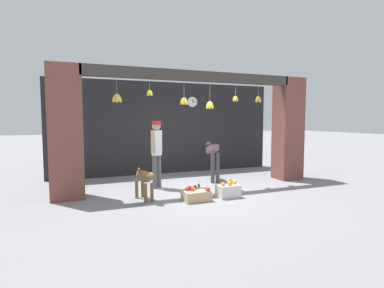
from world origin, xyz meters
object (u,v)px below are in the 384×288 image
at_px(worker_stooping, 213,156).
at_px(fruit_crate_apples, 196,195).
at_px(water_bottle, 199,189).
at_px(wall_clock, 192,102).
at_px(fruit_crate_oranges, 228,190).
at_px(dog, 145,179).
at_px(shopkeeper, 157,148).

distance_m(worker_stooping, fruit_crate_apples, 2.16).
height_order(water_bottle, wall_clock, wall_clock).
height_order(fruit_crate_oranges, wall_clock, wall_clock).
xyz_separation_m(worker_stooping, fruit_crate_oranges, (-0.43, -1.70, -0.56)).
relative_size(fruit_crate_apples, wall_clock, 1.59).
bearing_deg(wall_clock, fruit_crate_apples, -110.47).
bearing_deg(dog, shopkeeper, 139.75).
bearing_deg(fruit_crate_apples, wall_clock, 69.53).
relative_size(shopkeeper, worker_stooping, 1.58).
relative_size(fruit_crate_oranges, water_bottle, 2.07).
xyz_separation_m(shopkeeper, wall_clock, (1.72, 1.89, 1.30)).
bearing_deg(worker_stooping, fruit_crate_apples, -116.33).
height_order(dog, worker_stooping, worker_stooping).
bearing_deg(fruit_crate_apples, water_bottle, 61.46).
xyz_separation_m(shopkeeper, worker_stooping, (1.68, 0.24, -0.29)).
distance_m(dog, fruit_crate_oranges, 1.87).
relative_size(dog, water_bottle, 3.77).
relative_size(shopkeeper, fruit_crate_oranges, 3.54).
xyz_separation_m(dog, shopkeeper, (0.55, 1.03, 0.53)).
relative_size(dog, wall_clock, 2.48).
xyz_separation_m(dog, water_bottle, (1.31, 0.11, -0.37)).
relative_size(worker_stooping, wall_clock, 3.05).
relative_size(shopkeeper, wall_clock, 4.80).
relative_size(dog, fruit_crate_apples, 1.56).
height_order(fruit_crate_apples, water_bottle, fruit_crate_apples).
relative_size(shopkeeper, fruit_crate_apples, 3.01).
relative_size(worker_stooping, fruit_crate_oranges, 2.24).
height_order(shopkeeper, fruit_crate_apples, shopkeeper).
bearing_deg(fruit_crate_apples, dog, 157.53).
bearing_deg(shopkeeper, dog, 38.89).
distance_m(dog, shopkeeper, 1.28).
bearing_deg(worker_stooping, wall_clock, 97.80).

